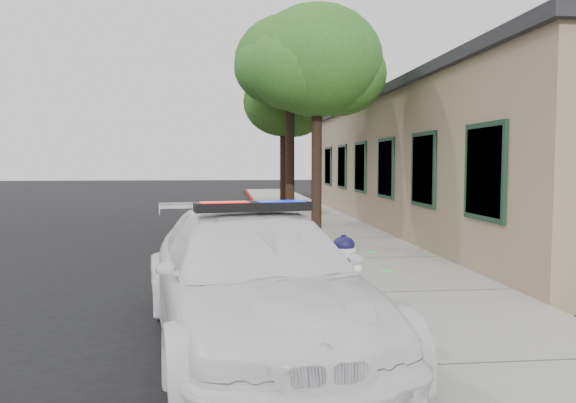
# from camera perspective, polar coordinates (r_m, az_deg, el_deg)

# --- Properties ---
(ground) EXTENTS (120.00, 120.00, 0.00)m
(ground) POSITION_cam_1_polar(r_m,az_deg,el_deg) (8.43, 2.10, -10.45)
(ground) COLOR black
(ground) RESTS_ON ground
(sidewalk) EXTENTS (3.20, 60.00, 0.15)m
(sidewalk) POSITION_cam_1_polar(r_m,az_deg,el_deg) (11.60, 7.86, -6.11)
(sidewalk) COLOR gray
(sidewalk) RESTS_ON ground
(red_curb) EXTENTS (0.14, 60.00, 0.16)m
(red_curb) POSITION_cam_1_polar(r_m,az_deg,el_deg) (11.33, 0.23, -6.29)
(red_curb) COLOR maroon
(red_curb) RESTS_ON ground
(clapboard_building) EXTENTS (7.30, 20.89, 4.24)m
(clapboard_building) POSITION_cam_1_polar(r_m,az_deg,el_deg) (18.80, 18.67, 3.86)
(clapboard_building) COLOR #857257
(clapboard_building) RESTS_ON ground
(police_car) EXTENTS (3.03, 5.65, 1.68)m
(police_car) POSITION_cam_1_polar(r_m,az_deg,el_deg) (6.30, -3.56, -8.12)
(police_car) COLOR white
(police_car) RESTS_ON ground
(fire_hydrant) EXTENTS (0.51, 0.44, 0.90)m
(fire_hydrant) POSITION_cam_1_polar(r_m,az_deg,el_deg) (8.22, 5.72, -6.54)
(fire_hydrant) COLOR white
(fire_hydrant) RESTS_ON sidewalk
(street_tree_near) EXTENTS (3.36, 3.10, 5.67)m
(street_tree_near) POSITION_cam_1_polar(r_m,az_deg,el_deg) (13.55, 3.02, 13.69)
(street_tree_near) COLOR black
(street_tree_near) RESTS_ON sidewalk
(street_tree_mid) EXTENTS (3.43, 3.42, 6.41)m
(street_tree_mid) POSITION_cam_1_polar(r_m,az_deg,el_deg) (17.35, 0.21, 13.56)
(street_tree_mid) COLOR black
(street_tree_mid) RESTS_ON sidewalk
(street_tree_far) EXTENTS (2.83, 2.78, 5.17)m
(street_tree_far) POSITION_cam_1_polar(r_m,az_deg,el_deg) (19.19, -0.36, 9.78)
(street_tree_far) COLOR black
(street_tree_far) RESTS_ON sidewalk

